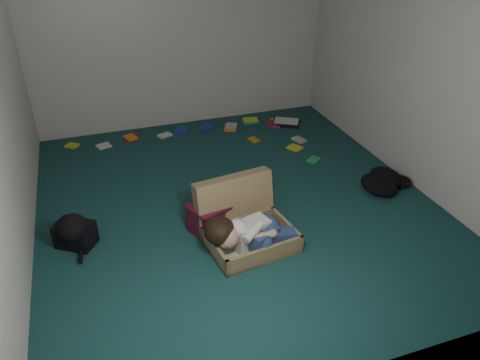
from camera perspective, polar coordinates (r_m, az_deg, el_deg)
floor at (r=4.97m, az=-0.57°, el=-2.66°), size 4.50×4.50×0.00m
wall_back at (r=6.49m, az=-7.28°, el=17.62°), size 4.50×0.00×4.50m
wall_front at (r=2.57m, az=15.54°, el=-4.08°), size 4.50×0.00×4.50m
wall_right at (r=5.35m, az=20.72°, el=13.21°), size 0.00×4.50×4.50m
suitcase at (r=4.35m, az=0.48°, el=-5.33°), size 0.86×0.84×0.56m
person at (r=4.16m, az=1.05°, el=-6.41°), size 0.85×0.41×0.35m
maroon_bin at (r=4.49m, az=-3.38°, el=-4.46°), size 0.51×0.46×0.29m
backpack at (r=4.56m, az=-19.47°, el=-6.16°), size 0.54×0.51×0.25m
clothing_pile at (r=5.44m, az=17.59°, el=-0.10°), size 0.56×0.50×0.15m
paper_tray at (r=6.81m, az=5.68°, el=7.01°), size 0.46×0.43×0.05m
book_scatter at (r=6.41m, az=-2.65°, el=5.43°), size 3.05×1.61×0.02m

